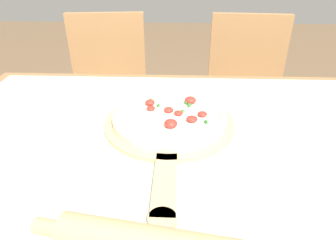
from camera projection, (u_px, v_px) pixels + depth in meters
dining_table at (176, 188)px, 0.74m from camera, size 1.30×0.94×0.77m
towel_cloth at (177, 150)px, 0.68m from camera, size 1.22×0.86×0.00m
pizza_peel at (168, 127)px, 0.76m from camera, size 0.33×0.51×0.01m
pizza at (169, 116)px, 0.77m from camera, size 0.29×0.29×0.04m
chair_left at (109, 92)px, 1.56m from camera, size 0.44×0.44×0.90m
chair_right at (244, 94)px, 1.53m from camera, size 0.43×0.43×0.90m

